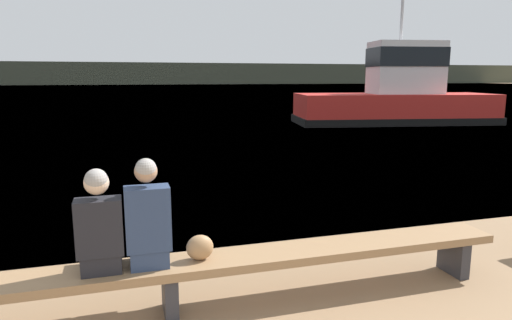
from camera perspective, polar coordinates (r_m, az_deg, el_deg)
The scene contains 7 objects.
water_surface at distance 125.51m, azimuth -16.38°, elevation 8.98°, with size 240.00×240.00×0.00m, color #5684A3.
far_shoreline at distance 137.20m, azimuth -16.49°, elevation 10.32°, with size 600.00×12.00×6.04m, color #424738.
bench_main at distance 4.38m, azimuth -10.81°, elevation -13.68°, with size 6.88×0.46×0.49m.
person_left at distance 4.21m, azimuth -18.98°, elevation -8.00°, with size 0.39×0.42×0.93m.
person_right at distance 4.20m, azimuth -13.36°, elevation -7.41°, with size 0.39×0.42×1.00m.
shopping_bag at distance 4.35m, azimuth -7.03°, elevation -10.80°, with size 0.25×0.17×0.24m.
tugboat_red at distance 22.70m, azimuth 17.25°, elevation 7.45°, with size 9.72×4.84×7.26m.
Camera 1 is at (-0.90, -0.93, 2.18)m, focal length 32.00 mm.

